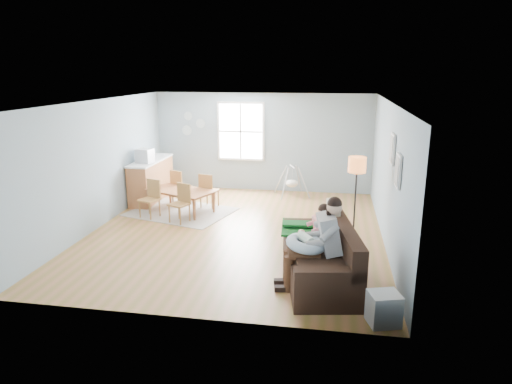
% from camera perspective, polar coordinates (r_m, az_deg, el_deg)
% --- Properties ---
extents(room, '(8.40, 9.40, 3.90)m').
position_cam_1_polar(room, '(9.13, -2.59, 9.47)').
color(room, olive).
extents(window, '(1.32, 0.08, 1.62)m').
position_cam_1_polar(window, '(12.71, -1.91, 7.57)').
color(window, white).
rests_on(window, room).
extents(pictures, '(0.05, 1.34, 0.74)m').
position_cam_1_polar(pictures, '(8.04, 16.99, 3.94)').
color(pictures, white).
rests_on(pictures, room).
extents(wall_plates, '(0.67, 0.02, 0.66)m').
position_cam_1_polar(wall_plates, '(13.04, -8.03, 8.43)').
color(wall_plates, '#9EB7BD').
rests_on(wall_plates, room).
extents(sofa, '(1.39, 2.47, 0.94)m').
position_cam_1_polar(sofa, '(7.56, 8.35, -8.30)').
color(sofa, black).
rests_on(sofa, room).
extents(green_throw, '(1.13, 1.00, 0.04)m').
position_cam_1_polar(green_throw, '(8.17, 6.99, -4.45)').
color(green_throw, '#155F27').
rests_on(green_throw, sofa).
extents(beige_pillow, '(0.25, 0.56, 0.54)m').
position_cam_1_polar(beige_pillow, '(7.98, 9.57, -3.12)').
color(beige_pillow, '#C3AD95').
rests_on(beige_pillow, sofa).
extents(father, '(1.07, 0.57, 1.48)m').
position_cam_1_polar(father, '(7.06, 7.69, -5.95)').
color(father, gray).
rests_on(father, sofa).
extents(nursing_pillow, '(0.68, 0.66, 0.25)m').
position_cam_1_polar(nursing_pillow, '(7.06, 6.25, -6.44)').
color(nursing_pillow, '#ACC8D7').
rests_on(nursing_pillow, father).
extents(infant, '(0.30, 0.40, 0.15)m').
position_cam_1_polar(infant, '(7.06, 6.15, -5.67)').
color(infant, white).
rests_on(infant, nursing_pillow).
extents(toddler, '(0.65, 0.44, 0.97)m').
position_cam_1_polar(toddler, '(7.58, 7.59, -4.36)').
color(toddler, white).
rests_on(toddler, sofa).
extents(floor_lamp, '(0.34, 0.34, 1.69)m').
position_cam_1_polar(floor_lamp, '(9.03, 12.48, 2.47)').
color(floor_lamp, black).
rests_on(floor_lamp, room).
extents(storage_cube, '(0.48, 0.45, 0.44)m').
position_cam_1_polar(storage_cube, '(6.51, 15.61, -13.87)').
color(storage_cube, silver).
rests_on(storage_cube, room).
extents(rug, '(2.69, 2.31, 0.01)m').
position_cam_1_polar(rug, '(11.09, -9.34, -2.45)').
color(rug, '#9A948C').
rests_on(rug, room).
extents(dining_table, '(1.77, 1.40, 0.55)m').
position_cam_1_polar(dining_table, '(11.02, -9.40, -1.13)').
color(dining_table, brown).
rests_on(dining_table, rug).
extents(chair_sw, '(0.50, 0.50, 0.87)m').
position_cam_1_polar(chair_sw, '(10.76, -12.96, -0.51)').
color(chair_sw, olive).
rests_on(chair_sw, rug).
extents(chair_se, '(0.51, 0.51, 0.86)m').
position_cam_1_polar(chair_se, '(10.28, -9.33, -1.09)').
color(chair_se, olive).
rests_on(chair_se, rug).
extents(chair_nw, '(0.52, 0.52, 0.88)m').
position_cam_1_polar(chair_nw, '(11.64, -9.58, 0.88)').
color(chair_nw, olive).
rests_on(chair_nw, rug).
extents(chair_ne, '(0.48, 0.48, 0.87)m').
position_cam_1_polar(chair_ne, '(11.19, -6.05, 0.40)').
color(chair_ne, olive).
rests_on(chair_ne, rug).
extents(counter, '(0.57, 1.90, 1.06)m').
position_cam_1_polar(counter, '(12.18, -12.95, 1.54)').
color(counter, brown).
rests_on(counter, room).
extents(monitor, '(0.41, 0.39, 0.35)m').
position_cam_1_polar(monitor, '(11.71, -13.75, 4.44)').
color(monitor, '#BBBBC1').
rests_on(monitor, counter).
extents(baby_swing, '(1.03, 1.04, 0.82)m').
position_cam_1_polar(baby_swing, '(12.27, 4.52, 1.17)').
color(baby_swing, '#BBBBC1').
rests_on(baby_swing, room).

